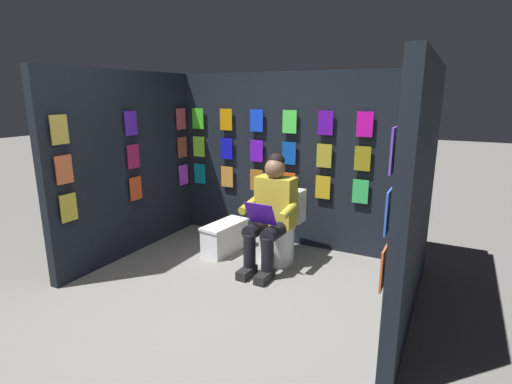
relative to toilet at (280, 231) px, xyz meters
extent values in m
plane|color=gray|center=(0.11, 1.58, -0.33)|extent=(30.00, 30.00, 0.00)
cube|color=black|center=(0.11, -0.56, 0.68)|extent=(3.00, 0.10, 2.02)
cube|color=#098591|center=(1.38, -0.48, 0.42)|extent=(0.17, 0.01, 0.26)
cube|color=#C78933|center=(0.95, -0.48, 0.42)|extent=(0.17, 0.01, 0.26)
cube|color=#A46520|center=(0.53, -0.48, 0.42)|extent=(0.17, 0.01, 0.26)
cube|color=#DA4D13|center=(0.11, -0.48, 0.42)|extent=(0.17, 0.01, 0.26)
cube|color=gold|center=(-0.31, -0.48, 0.42)|extent=(0.17, 0.01, 0.26)
cube|color=green|center=(-0.73, -0.48, 0.42)|extent=(0.17, 0.01, 0.26)
cube|color=#49DD67|center=(-1.15, -0.48, 0.42)|extent=(0.17, 0.01, 0.26)
cube|color=#8BED32|center=(1.38, -0.48, 0.78)|extent=(0.17, 0.01, 0.26)
cube|color=#1113C5|center=(0.95, -0.48, 0.78)|extent=(0.17, 0.01, 0.26)
cube|color=#6113CB|center=(0.53, -0.48, 0.78)|extent=(0.17, 0.01, 0.26)
cube|color=#0D45B4|center=(0.11, -0.48, 0.78)|extent=(0.17, 0.01, 0.26)
cube|color=#A99B2B|center=(-0.31, -0.48, 0.78)|extent=(0.17, 0.01, 0.26)
cube|color=olive|center=(-0.73, -0.48, 0.78)|extent=(0.17, 0.01, 0.26)
cube|color=blue|center=(-1.15, -0.48, 0.78)|extent=(0.17, 0.01, 0.26)
cube|color=green|center=(1.38, -0.48, 1.14)|extent=(0.17, 0.01, 0.26)
cube|color=#CB890B|center=(0.95, -0.48, 1.14)|extent=(0.17, 0.01, 0.26)
cube|color=#143EF2|center=(0.53, -0.48, 1.14)|extent=(0.17, 0.01, 0.26)
cube|color=#4AE94C|center=(0.11, -0.48, 1.14)|extent=(0.17, 0.01, 0.26)
cube|color=#560EA8|center=(-0.31, -0.48, 1.14)|extent=(0.17, 0.01, 0.26)
cube|color=#CF0D9E|center=(-0.73, -0.48, 1.14)|extent=(0.17, 0.01, 0.26)
cube|color=#4691CA|center=(-1.15, -0.48, 1.14)|extent=(0.17, 0.01, 0.26)
cube|color=black|center=(-1.39, 0.53, 0.68)|extent=(0.10, 2.10, 2.02)
cube|color=#1C3ABB|center=(-1.30, -0.33, 0.42)|extent=(0.01, 0.17, 0.26)
cube|color=#CDE518|center=(-1.30, 0.53, 0.42)|extent=(0.01, 0.17, 0.26)
cube|color=orange|center=(-1.30, 1.39, 0.42)|extent=(0.01, 0.17, 0.26)
cube|color=#32469C|center=(-1.30, -0.33, 0.78)|extent=(0.01, 0.17, 0.26)
cube|color=#BA3E8F|center=(-1.30, 0.53, 0.78)|extent=(0.01, 0.17, 0.26)
cube|color=blue|center=(-1.30, 1.39, 0.78)|extent=(0.01, 0.17, 0.26)
cube|color=#35EF61|center=(-1.30, -0.33, 1.14)|extent=(0.01, 0.17, 0.26)
cube|color=#4233C2|center=(-1.30, 0.53, 1.14)|extent=(0.01, 0.17, 0.26)
cube|color=#7642D7|center=(-1.30, 1.39, 1.14)|extent=(0.01, 0.17, 0.26)
cube|color=black|center=(1.61, 0.53, 0.68)|extent=(0.10, 2.10, 2.02)
cube|color=gold|center=(1.53, 1.39, 0.42)|extent=(0.01, 0.17, 0.26)
cube|color=#D2471F|center=(1.53, 0.53, 0.42)|extent=(0.01, 0.17, 0.26)
cube|color=#C03BDA|center=(1.53, -0.33, 0.42)|extent=(0.01, 0.17, 0.26)
cube|color=#D7633A|center=(1.53, 1.39, 0.78)|extent=(0.01, 0.17, 0.26)
cube|color=#A01C49|center=(1.53, 0.53, 0.78)|extent=(0.01, 0.17, 0.26)
cube|color=brown|center=(1.53, -0.33, 0.78)|extent=(0.01, 0.17, 0.26)
cube|color=gold|center=(1.53, 1.39, 1.14)|extent=(0.01, 0.17, 0.26)
cube|color=#4C1FAE|center=(1.53, 0.53, 1.14)|extent=(0.01, 0.17, 0.26)
cube|color=#B63B53|center=(1.53, -0.33, 1.14)|extent=(0.01, 0.17, 0.26)
cylinder|color=white|center=(0.00, 0.08, -0.13)|extent=(0.38, 0.38, 0.40)
cylinder|color=white|center=(0.00, 0.08, 0.09)|extent=(0.41, 0.41, 0.02)
cube|color=white|center=(0.00, -0.18, 0.25)|extent=(0.38, 0.19, 0.36)
cylinder|color=white|center=(0.00, -0.09, 0.25)|extent=(0.39, 0.08, 0.39)
cube|color=gold|center=(0.00, 0.11, 0.36)|extent=(0.41, 0.23, 0.52)
sphere|color=brown|center=(0.00, 0.14, 0.71)|extent=(0.21, 0.21, 0.21)
sphere|color=black|center=(0.00, 0.11, 0.78)|extent=(0.17, 0.17, 0.17)
cylinder|color=black|center=(-0.09, 0.31, 0.11)|extent=(0.16, 0.40, 0.15)
cylinder|color=black|center=(0.11, 0.30, 0.11)|extent=(0.16, 0.40, 0.15)
cylinder|color=black|center=(-0.09, 0.49, -0.11)|extent=(0.12, 0.12, 0.42)
cylinder|color=black|center=(0.11, 0.48, -0.11)|extent=(0.12, 0.12, 0.42)
cube|color=black|center=(-0.09, 0.55, -0.28)|extent=(0.12, 0.26, 0.09)
cube|color=black|center=(0.11, 0.54, -0.28)|extent=(0.12, 0.26, 0.09)
cylinder|color=gold|center=(-0.21, 0.29, 0.33)|extent=(0.09, 0.31, 0.13)
cylinder|color=gold|center=(0.23, 0.28, 0.33)|extent=(0.09, 0.31, 0.13)
cube|color=#4112B3|center=(0.01, 0.45, 0.32)|extent=(0.30, 0.14, 0.23)
cube|color=silver|center=(0.64, 0.09, -0.17)|extent=(0.31, 0.60, 0.31)
cube|color=white|center=(0.64, 0.09, 0.00)|extent=(0.32, 0.63, 0.03)
camera|label=1|loc=(-1.63, 3.70, 1.45)|focal=27.61mm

